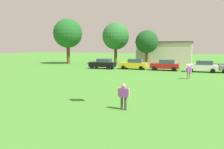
{
  "coord_description": "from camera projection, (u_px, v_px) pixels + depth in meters",
  "views": [
    {
      "loc": [
        5.33,
        0.44,
        3.88
      ],
      "look_at": [
        1.89,
        9.89,
        2.58
      ],
      "focal_mm": 36.49,
      "sensor_mm": 36.0,
      "label": 1
    }
  ],
  "objects": [
    {
      "name": "parked_car_yellow_1",
      "position": [
        134.0,
        64.0,
        36.98
      ],
      "size": [
        4.3,
        2.02,
        1.68
      ],
      "rotation": [
        0.0,
        0.0,
        3.14
      ],
      "color": "yellow",
      "rests_on": "ground"
    },
    {
      "name": "adult_bystander",
      "position": [
        124.0,
        94.0,
        13.65
      ],
      "size": [
        0.76,
        0.31,
        1.6
      ],
      "rotation": [
        0.0,
        0.0,
        6.24
      ],
      "color": "#3F3833",
      "rests_on": "ground"
    },
    {
      "name": "parked_car_white_3",
      "position": [
        202.0,
        66.0,
        32.99
      ],
      "size": [
        4.3,
        2.02,
        1.68
      ],
      "rotation": [
        0.0,
        0.0,
        3.14
      ],
      "color": "white",
      "rests_on": "ground"
    },
    {
      "name": "parked_car_red_2",
      "position": [
        165.0,
        65.0,
        35.21
      ],
      "size": [
        4.3,
        2.02,
        1.68
      ],
      "rotation": [
        0.0,
        0.0,
        3.14
      ],
      "color": "red",
      "rests_on": "ground"
    },
    {
      "name": "ground_plane",
      "position": [
        151.0,
        75.0,
        29.85
      ],
      "size": [
        160.0,
        160.0,
        0.0
      ],
      "primitive_type": "plane",
      "color": "#42842D"
    },
    {
      "name": "tree_center",
      "position": [
        116.0,
        36.0,
        45.76
      ],
      "size": [
        5.39,
        5.39,
        8.4
      ],
      "color": "brown",
      "rests_on": "ground"
    },
    {
      "name": "parked_car_black_0",
      "position": [
        103.0,
        64.0,
        37.91
      ],
      "size": [
        4.3,
        2.02,
        1.68
      ],
      "rotation": [
        0.0,
        0.0,
        3.14
      ],
      "color": "black",
      "rests_on": "ground"
    },
    {
      "name": "tree_far_left",
      "position": [
        68.0,
        34.0,
        47.18
      ],
      "size": [
        5.98,
        5.98,
        9.32
      ],
      "color": "brown",
      "rests_on": "ground"
    },
    {
      "name": "bystander_near_trees",
      "position": [
        189.0,
        71.0,
        26.09
      ],
      "size": [
        0.69,
        0.52,
        1.62
      ],
      "rotation": [
        0.0,
        0.0,
        3.65
      ],
      "color": "#8C7259",
      "rests_on": "ground"
    },
    {
      "name": "tree_far_right",
      "position": [
        147.0,
        42.0,
        42.74
      ],
      "size": [
        4.29,
        4.29,
        6.68
      ],
      "color": "brown",
      "rests_on": "ground"
    },
    {
      "name": "house_right",
      "position": [
        165.0,
        53.0,
        47.51
      ],
      "size": [
        11.06,
        7.71,
        4.65
      ],
      "color": "beige",
      "rests_on": "ground"
    }
  ]
}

